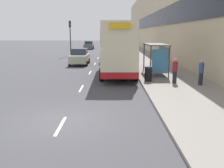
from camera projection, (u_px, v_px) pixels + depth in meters
The scene contains 17 objects.
ground_plane at pixel (63, 121), 10.15m from camera, with size 220.00×220.00×0.00m, color #424247.
pavement at pixel (135, 51), 47.87m from camera, with size 5.00×93.00×0.14m.
terrace_facade at pixel (157, 18), 46.63m from camera, with size 3.10×93.00×12.57m.
lane_mark_0 at pixel (60, 126), 9.56m from camera, with size 0.12×2.00×0.01m.
lane_mark_1 at pixel (81, 88), 16.00m from camera, with size 0.12×2.00×0.01m.
lane_mark_2 at pixel (89, 73), 22.44m from camera, with size 0.12×2.00×0.01m.
lane_mark_3 at pixel (94, 64), 28.88m from camera, with size 0.12×2.00×0.01m.
lane_mark_4 at pixel (97, 58), 35.32m from camera, with size 0.12×2.00×0.01m.
bus_shelter at pixel (158, 53), 20.35m from camera, with size 1.60×4.20×2.48m.
double_decker_bus_near at pixel (117, 48), 21.25m from camera, with size 2.85×10.39×4.30m.
double_decker_bus_ahead at pixel (114, 42), 35.24m from camera, with size 2.85×10.60×4.30m.
car_0 at pixel (88, 45), 54.79m from camera, with size 2.06×4.40×1.75m.
car_1 at pixel (79, 57), 27.91m from camera, with size 2.04×4.25×1.81m.
pedestrian_at_shelter at pixel (200, 72), 16.27m from camera, with size 0.33×0.33×1.68m.
pedestrian_1 at pixel (174, 70), 16.90m from camera, with size 0.34×0.34×1.71m.
litter_bin at pixel (148, 74), 17.63m from camera, with size 0.55×0.55×1.05m.
traffic_light_far_kerb at pixel (69, 32), 37.89m from camera, with size 0.30×0.32×5.34m.
Camera 1 is at (1.98, -9.65, 3.51)m, focal length 40.00 mm.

